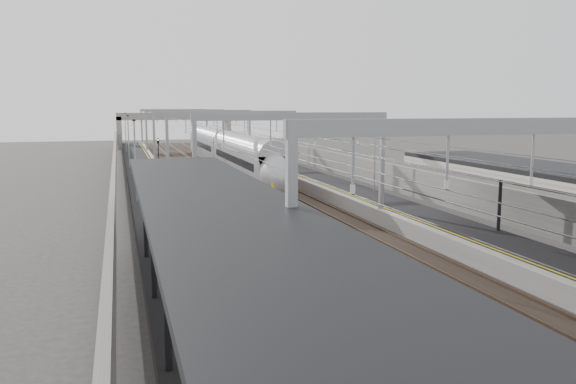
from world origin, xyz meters
TOP-DOWN VIEW (x-y plane):
  - platform_left at (-8.00, 45.00)m, footprint 4.00×120.00m
  - platform_right at (8.00, 45.00)m, footprint 4.00×120.00m
  - tracks at (0.00, 45.00)m, footprint 11.40×140.00m
  - overhead_line at (0.00, 51.62)m, footprint 13.00×140.00m
  - canopy_left at (-8.02, 2.99)m, footprint 4.40×30.00m
  - overbridge at (0.00, 100.00)m, footprint 22.00×2.20m
  - wall_left at (-11.20, 45.00)m, footprint 0.30×120.00m
  - wall_right at (11.20, 45.00)m, footprint 0.30×120.00m
  - train at (1.50, 52.15)m, footprint 2.63×47.84m
  - signal_green at (-5.20, 71.53)m, footprint 0.32×0.32m
  - signal_red_near at (3.20, 72.69)m, footprint 0.32×0.32m
  - signal_red_far at (5.40, 73.41)m, footprint 0.32×0.32m

SIDE VIEW (x-z plane):
  - tracks at x=0.00m, z-range -0.05..0.15m
  - platform_left at x=-8.00m, z-range 0.00..1.00m
  - platform_right at x=8.00m, z-range 0.00..1.00m
  - wall_left at x=-11.20m, z-range 0.00..3.20m
  - wall_right at x=11.20m, z-range 0.00..3.20m
  - train at x=1.50m, z-range -0.04..4.12m
  - signal_green at x=-5.20m, z-range 0.68..4.15m
  - signal_red_near at x=3.20m, z-range 0.68..4.15m
  - signal_red_far at x=5.40m, z-range 0.68..4.15m
  - canopy_left at x=-8.02m, z-range 2.97..7.21m
  - overbridge at x=0.00m, z-range 1.86..8.76m
  - overhead_line at x=0.00m, z-range 2.84..9.44m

